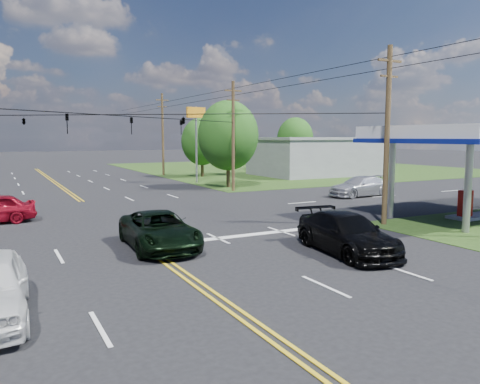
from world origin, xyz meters
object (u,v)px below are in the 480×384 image
pole_right_far (163,133)px  suv_black (347,233)px  tree_right_b (202,141)px  pickup_dkgreen (159,230)px  tree_far_r (295,138)px  retail_ne (314,157)px  tree_right_a (228,136)px  pole_ne (233,135)px  pole_se (387,134)px

pole_right_far → suv_black: (-5.95, -40.87, -4.35)m
tree_right_b → pickup_dkgreen: size_ratio=1.26×
tree_far_r → pickup_dkgreen: tree_far_r is taller
retail_ne → pickup_dkgreen: retail_ne is taller
tree_right_a → suv_black: bearing=-105.6°
retail_ne → pole_right_far: 19.02m
retail_ne → suv_black: (-22.95, -32.87, -1.39)m
tree_right_b → tree_far_r: tree_far_r is taller
tree_right_b → tree_far_r: 18.50m
tree_far_r → suv_black: size_ratio=1.36×
suv_black → pole_ne: bearing=82.3°
pole_se → pole_ne: same height
pickup_dkgreen → retail_ne: bearing=47.3°
pole_right_far → pickup_dkgreen: (-12.50, -36.50, -4.39)m
suv_black → pickup_dkgreen: bearing=153.8°
pole_se → tree_right_a: pole_se is taller
pole_se → pole_right_far: 37.00m
pole_ne → pickup_dkgreen: bearing=-125.5°
tree_right_a → pole_right_far: bearing=93.6°
pole_right_far → tree_right_a: size_ratio=1.22×
retail_ne → tree_right_a: size_ratio=1.71×
suv_black → tree_far_r: bearing=65.3°
tree_right_a → tree_far_r: bearing=42.0°
pickup_dkgreen → pole_ne: bearing=57.8°
pole_right_far → pickup_dkgreen: 38.83m
tree_right_a → pickup_dkgreen: (-13.50, -20.50, -4.09)m
pole_right_far → pickup_dkgreen: bearing=-108.9°
pickup_dkgreen → suv_black: size_ratio=1.00×
retail_ne → pole_ne: 20.43m
retail_ne → pole_right_far: pole_right_far is taller
retail_ne → tree_right_a: tree_right_a is taller
pole_se → suv_black: size_ratio=1.69×
tree_right_b → tree_far_r: size_ratio=0.93×
pole_se → pole_ne: size_ratio=1.00×
pole_se → pole_right_far: bearing=90.0°
tree_far_r → pickup_dkgreen: bearing=-131.0°
retail_ne → tree_right_b: tree_right_b is taller
pole_right_far → suv_black: size_ratio=1.78×
pole_se → suv_black: pole_se is taller
retail_ne → pole_se: size_ratio=1.47×
retail_ne → pole_right_far: (-17.00, 8.00, 2.97)m
pole_se → tree_far_r: size_ratio=1.25×
pole_right_far → retail_ne: bearing=-25.2°
tree_right_a → suv_black: 26.14m
pole_se → pickup_dkgreen: (-12.50, 0.50, -4.14)m
tree_right_a → suv_black: size_ratio=1.46×
pole_ne → pole_se: bearing=-90.0°
pole_ne → pickup_dkgreen: pole_ne is taller
pole_right_far → suv_black: pole_right_far is taller
tree_right_b → suv_black: 38.22m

